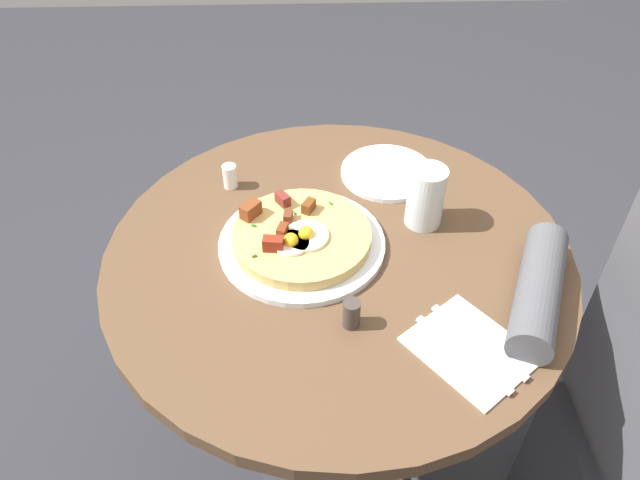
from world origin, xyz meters
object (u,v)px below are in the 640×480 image
Objects in this scene: dining_table at (336,317)px; pizza_plate at (302,243)px; fork at (478,341)px; pepper_shaker at (351,314)px; salt_shaker at (230,176)px; knife at (463,354)px; water_glass at (426,197)px; breakfast_pizza at (300,236)px; bread_plate at (387,172)px.

pizza_plate is (0.01, 0.06, 0.19)m from dining_table.
fork is 3.61× the size of pepper_shaker.
salt_shaker is 0.98× the size of pepper_shaker.
dining_table is 0.35m from knife.
dining_table is at bearing 114.70° from water_glass.
dining_table is 4.59× the size of fork.
pepper_shaker is at bearing -176.45° from dining_table.
salt_shaker reaches higher than fork.
salt_shaker reaches higher than dining_table.
breakfast_pizza is at bearing 77.93° from dining_table.
pizza_plate is at bearing 104.83° from water_glass.
dining_table is 16.89× the size of salt_shaker.
pizza_plate is 1.64× the size of knife.
dining_table is 0.26m from pepper_shaker.
salt_shaker is (0.18, 0.14, 0.02)m from pizza_plate.
bread_plate reaches higher than dining_table.
knife is (-0.25, -0.24, 0.00)m from pizza_plate.
salt_shaker is at bearing 71.83° from water_glass.
knife is at bearing -177.92° from water_glass.
pizza_plate is at bearing 22.25° from pepper_shaker.
water_glass is at bearing -108.17° from salt_shaker.
breakfast_pizza is 0.20m from pepper_shaker.
breakfast_pizza reaches higher than dining_table.
salt_shaker and pepper_shaker have the same top height.
salt_shaker is at bearing 37.76° from pizza_plate.
breakfast_pizza is 0.22m from salt_shaker.
breakfast_pizza is at bearing 104.72° from water_glass.
water_glass is (0.31, 0.01, 0.05)m from knife.
bread_plate is 3.78× the size of pepper_shaker.
dining_table is 3.37× the size of breakfast_pizza.
pizza_plate is at bearing 11.31° from fork.
dining_table is at bearing -133.65° from salt_shaker.
salt_shaker is (0.43, 0.37, 0.02)m from knife.
pepper_shaker is at bearing -157.05° from breakfast_pizza.
knife is (-0.24, -0.17, 0.19)m from dining_table.
pizza_plate reaches higher than knife.
fork is (-0.23, -0.26, 0.00)m from pizza_plate.
knife reaches higher than dining_table.
pizza_plate is 0.35m from fork.
dining_table is 0.35m from fork.
pepper_shaker reaches higher than pizza_plate.
water_glass is at bearing -35.91° from knife.
pepper_shaker reaches higher than bread_plate.
breakfast_pizza reaches higher than pizza_plate.
breakfast_pizza is (-0.00, 0.00, 0.02)m from pizza_plate.
breakfast_pizza reaches higher than pepper_shaker.
pizza_plate is at bearing 5.41° from knife.
breakfast_pizza is at bearing 94.49° from pizza_plate.
fork is 0.29m from water_glass.
bread_plate is at bearing -14.67° from pepper_shaker.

